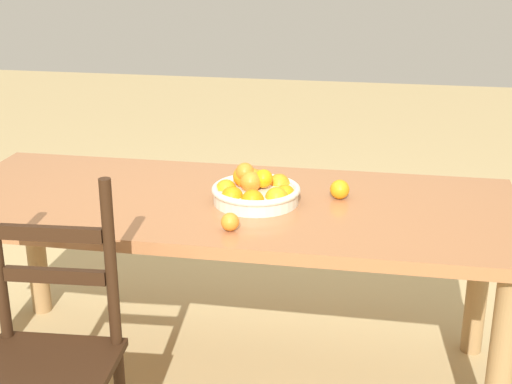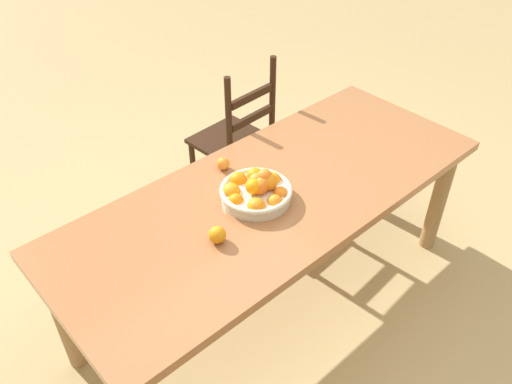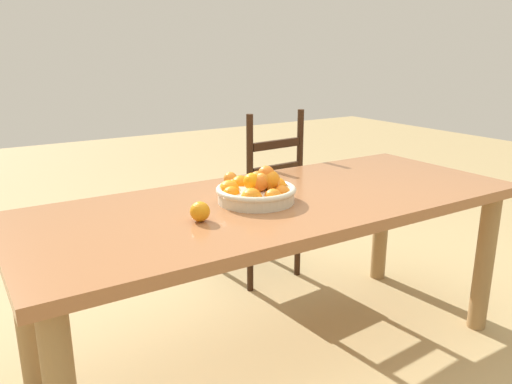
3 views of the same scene
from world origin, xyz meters
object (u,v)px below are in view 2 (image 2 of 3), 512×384
Objects in this scene: fruit_bowl at (256,191)px; orange_loose_0 at (223,164)px; dining_table at (275,206)px; chair_near_window at (236,142)px; orange_loose_1 at (217,235)px.

fruit_bowl is 0.27m from orange_loose_0.
chair_near_window is at bearing 62.29° from dining_table.
orange_loose_1 is (-0.79, -0.82, 0.31)m from chair_near_window.
orange_loose_1 is (-0.30, -0.09, -0.01)m from fruit_bowl.
orange_loose_0 is at bearing 47.94° from orange_loose_1.
dining_table is at bearing -75.83° from orange_loose_0.
fruit_bowl is (-0.49, -0.73, 0.32)m from chair_near_window.
dining_table is 34.38× the size of orange_loose_0.
dining_table is 0.18m from fruit_bowl.
chair_near_window reaches higher than orange_loose_1.
orange_loose_1 is at bearing -162.28° from fruit_bowl.
orange_loose_0 is 0.49m from orange_loose_1.
fruit_bowl is at bearing -97.28° from orange_loose_0.
fruit_bowl is at bearing 174.41° from dining_table.
chair_near_window is 0.93m from fruit_bowl.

